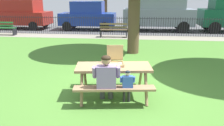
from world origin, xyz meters
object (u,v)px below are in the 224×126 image
object	(u,v)px
park_bench_center	(114,30)
adult_at_table	(106,78)
park_bench_left	(2,28)
parked_car_center	(88,15)
parked_car_right	(158,12)
parked_car_left	(18,14)
child_at_table	(127,84)
picnic_table_foreground	(113,73)
pizza_box_open	(115,61)

from	to	relation	value
park_bench_center	adult_at_table	bearing A→B (deg)	-85.23
park_bench_left	parked_car_center	bearing A→B (deg)	31.09
parked_car_right	park_bench_center	bearing A→B (deg)	-133.82
adult_at_table	park_bench_center	bearing A→B (deg)	94.77
park_bench_center	parked_car_left	xyz separation A→B (m)	(-7.34, 2.90, 0.68)
adult_at_table	parked_car_right	world-z (taller)	parked_car_right
child_at_table	park_bench_left	size ratio (longest dim) A/B	0.53
picnic_table_foreground	child_at_table	world-z (taller)	child_at_table
park_bench_center	parked_car_center	bearing A→B (deg)	126.32
parked_car_left	parked_car_right	world-z (taller)	parked_car_right
picnic_table_foreground	parked_car_center	xyz separation A→B (m)	(-2.95, 10.92, 0.41)
park_bench_left	park_bench_center	world-z (taller)	same
picnic_table_foreground	park_bench_center	distance (m)	8.06
pizza_box_open	parked_car_left	bearing A→B (deg)	127.19
adult_at_table	park_bench_center	world-z (taller)	adult_at_table
child_at_table	parked_car_center	size ratio (longest dim) A/B	0.22
park_bench_left	parked_car_center	xyz separation A→B (m)	(4.81, 2.90, 0.59)
park_bench_center	park_bench_left	bearing A→B (deg)	180.00
park_bench_center	parked_car_left	size ratio (longest dim) A/B	0.34
parked_car_center	park_bench_center	bearing A→B (deg)	-53.68
parked_car_center	parked_car_right	distance (m)	4.93
pizza_box_open	parked_car_left	xyz separation A→B (m)	(-8.19, 10.80, 0.24)
park_bench_left	parked_car_center	world-z (taller)	parked_car_center
adult_at_table	child_at_table	bearing A→B (deg)	4.13
parked_car_center	adult_at_table	bearing A→B (deg)	-76.03
pizza_box_open	park_bench_center	size ratio (longest dim) A/B	0.31
pizza_box_open	parked_car_right	distance (m)	10.98
parked_car_center	parked_car_right	xyz separation A→B (m)	(4.92, -0.00, 0.29)
picnic_table_foreground	parked_car_left	distance (m)	13.64
child_at_table	parked_car_right	bearing A→B (deg)	81.99
picnic_table_foreground	parked_car_left	xyz separation A→B (m)	(-8.16, 10.92, 0.50)
picnic_table_foreground	parked_car_left	bearing A→B (deg)	126.77
park_bench_center	parked_car_center	world-z (taller)	parked_car_center
parked_car_left	parked_car_right	size ratio (longest dim) A/B	1.00
pizza_box_open	park_bench_left	size ratio (longest dim) A/B	0.31
pizza_box_open	adult_at_table	xyz separation A→B (m)	(-0.13, -0.65, -0.20)
park_bench_left	park_bench_center	xyz separation A→B (m)	(6.95, -0.00, 0.00)
pizza_box_open	park_bench_left	distance (m)	11.10
parked_car_left	park_bench_left	bearing A→B (deg)	-82.27
pizza_box_open	child_at_table	bearing A→B (deg)	-61.60
parked_car_center	parked_car_right	world-z (taller)	parked_car_right
park_bench_left	parked_car_right	xyz separation A→B (m)	(9.73, 2.90, 0.89)
pizza_box_open	parked_car_right	size ratio (longest dim) A/B	0.11
parked_car_right	adult_at_table	bearing A→B (deg)	-100.27
adult_at_table	parked_car_right	bearing A→B (deg)	79.73
park_bench_left	park_bench_center	distance (m)	6.95
adult_at_table	parked_car_center	world-z (taller)	parked_car_center
picnic_table_foreground	adult_at_table	distance (m)	0.53
adult_at_table	picnic_table_foreground	bearing A→B (deg)	78.46
pizza_box_open	adult_at_table	distance (m)	0.69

